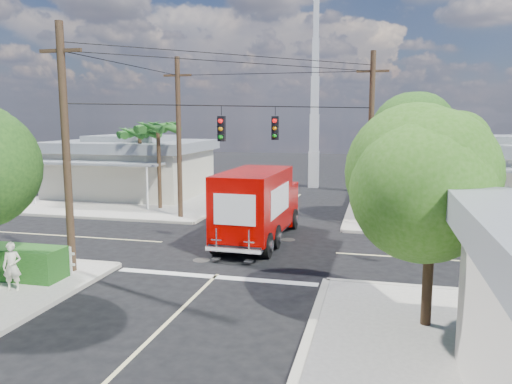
% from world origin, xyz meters
% --- Properties ---
extents(ground, '(120.00, 120.00, 0.00)m').
position_xyz_m(ground, '(0.00, 0.00, 0.00)').
color(ground, black).
rests_on(ground, ground).
extents(sidewalk_ne, '(14.12, 14.12, 0.14)m').
position_xyz_m(sidewalk_ne, '(10.88, 10.88, 0.07)').
color(sidewalk_ne, '#9C978D').
rests_on(sidewalk_ne, ground).
extents(sidewalk_nw, '(14.12, 14.12, 0.14)m').
position_xyz_m(sidewalk_nw, '(-10.88, 10.88, 0.07)').
color(sidewalk_nw, '#9C978D').
rests_on(sidewalk_nw, ground).
extents(road_markings, '(32.00, 32.00, 0.01)m').
position_xyz_m(road_markings, '(0.00, -1.47, 0.01)').
color(road_markings, beige).
rests_on(road_markings, ground).
extents(building_ne, '(11.80, 10.20, 4.50)m').
position_xyz_m(building_ne, '(12.50, 11.97, 2.32)').
color(building_ne, silver).
rests_on(building_ne, sidewalk_ne).
extents(building_nw, '(10.80, 10.20, 4.30)m').
position_xyz_m(building_nw, '(-12.00, 12.46, 2.22)').
color(building_nw, beige).
rests_on(building_nw, sidewalk_nw).
extents(radio_tower, '(0.80, 0.80, 17.00)m').
position_xyz_m(radio_tower, '(0.50, 20.00, 5.64)').
color(radio_tower, silver).
rests_on(radio_tower, ground).
extents(tree_ne_front, '(4.21, 4.14, 6.66)m').
position_xyz_m(tree_ne_front, '(7.21, 6.76, 4.77)').
color(tree_ne_front, '#422D1C').
rests_on(tree_ne_front, sidewalk_ne).
extents(tree_ne_back, '(3.77, 3.66, 5.82)m').
position_xyz_m(tree_ne_back, '(9.81, 8.96, 4.19)').
color(tree_ne_back, '#422D1C').
rests_on(tree_ne_back, sidewalk_ne).
extents(tree_se, '(3.67, 3.54, 5.62)m').
position_xyz_m(tree_se, '(7.01, -7.24, 4.04)').
color(tree_se, '#422D1C').
rests_on(tree_se, sidewalk_se).
extents(palm_nw_front, '(3.01, 3.08, 5.59)m').
position_xyz_m(palm_nw_front, '(-7.50, 7.50, 5.04)').
color(palm_nw_front, '#422D1C').
rests_on(palm_nw_front, sidewalk_nw).
extents(palm_nw_back, '(3.01, 3.08, 5.19)m').
position_xyz_m(palm_nw_back, '(-9.50, 9.00, 4.67)').
color(palm_nw_back, '#422D1C').
rests_on(palm_nw_back, sidewalk_nw).
extents(utility_poles, '(12.00, 10.68, 9.00)m').
position_xyz_m(utility_poles, '(-1.58, 1.60, 4.67)').
color(utility_poles, '#473321').
rests_on(utility_poles, ground).
extents(picket_fence, '(5.94, 0.06, 1.00)m').
position_xyz_m(picket_fence, '(-7.80, -5.60, 0.68)').
color(picket_fence, silver).
rests_on(picket_fence, sidewalk_sw).
extents(vending_boxes, '(1.90, 0.50, 1.10)m').
position_xyz_m(vending_boxes, '(6.50, 6.20, 0.69)').
color(vending_boxes, '#B10D13').
rests_on(vending_boxes, sidewalk_ne).
extents(delivery_truck, '(2.72, 7.87, 3.37)m').
position_xyz_m(delivery_truck, '(0.27, 1.24, 1.71)').
color(delivery_truck, black).
rests_on(delivery_truck, ground).
extents(pedestrian, '(0.68, 0.56, 1.59)m').
position_xyz_m(pedestrian, '(-5.81, -7.55, 0.94)').
color(pedestrian, beige).
rests_on(pedestrian, sidewalk_sw).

